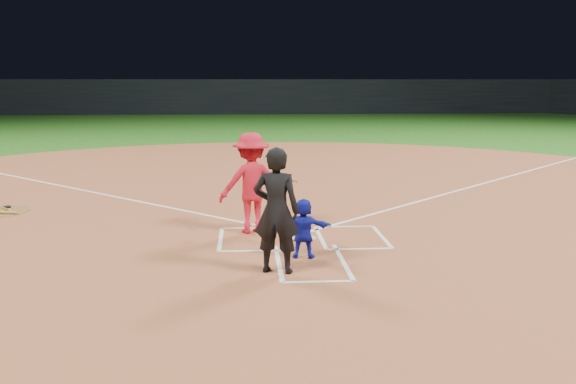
{
  "coord_description": "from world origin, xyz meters",
  "views": [
    {
      "loc": [
        -1.11,
        -12.19,
        3.05
      ],
      "look_at": [
        -0.3,
        -0.4,
        1.0
      ],
      "focal_mm": 40.0,
      "sensor_mm": 36.0,
      "label": 1
    }
  ],
  "objects": [
    {
      "name": "bat_weight_donut",
      "position": [
        -6.85,
        3.44,
        0.05
      ],
      "size": [
        0.19,
        0.19,
        0.05
      ],
      "primitive_type": "torus",
      "color": "black",
      "rests_on": "on_deck_circle"
    },
    {
      "name": "ground",
      "position": [
        0.0,
        0.0,
        0.0
      ],
      "size": [
        120.0,
        120.0,
        0.0
      ],
      "primitive_type": "plane",
      "color": "#1D5615",
      "rests_on": "ground"
    },
    {
      "name": "on_deck_bat_c",
      "position": [
        -6.75,
        2.74,
        0.05
      ],
      "size": [
        0.84,
        0.21,
        0.06
      ],
      "primitive_type": "cylinder",
      "rotation": [
        1.57,
        0.0,
        1.4
      ],
      "color": "olive",
      "rests_on": "on_deck_circle"
    },
    {
      "name": "catcher",
      "position": [
        -0.1,
        -1.41,
        0.54
      ],
      "size": [
        1.01,
        0.46,
        1.05
      ],
      "primitive_type": "imported",
      "rotation": [
        0.0,
        0.0,
        2.98
      ],
      "color": "#161EB7",
      "rests_on": "home_plate_dirt"
    },
    {
      "name": "stadium_wall_far",
      "position": [
        0.0,
        48.0,
        1.6
      ],
      "size": [
        80.0,
        1.2,
        3.2
      ],
      "primitive_type": "cube",
      "color": "black",
      "rests_on": "ground"
    },
    {
      "name": "home_plate_dirt",
      "position": [
        0.0,
        6.0,
        0.01
      ],
      "size": [
        28.0,
        28.0,
        0.01
      ],
      "primitive_type": "cylinder",
      "color": "brown",
      "rests_on": "ground"
    },
    {
      "name": "home_plate",
      "position": [
        0.0,
        0.0,
        0.02
      ],
      "size": [
        0.6,
        0.6,
        0.02
      ],
      "primitive_type": "cylinder",
      "rotation": [
        0.0,
        0.0,
        3.14
      ],
      "color": "silver",
      "rests_on": "home_plate_dirt"
    },
    {
      "name": "batter_at_plate",
      "position": [
        -0.97,
        0.56,
        1.02
      ],
      "size": [
        1.67,
        1.05,
        2.02
      ],
      "color": "red",
      "rests_on": "home_plate_dirt"
    },
    {
      "name": "chalk_markings",
      "position": [
        0.0,
        5.29,
        0.01
      ],
      "size": [
        28.35,
        17.32,
        0.01
      ],
      "color": "white",
      "rests_on": "home_plate_dirt"
    },
    {
      "name": "on_deck_bat_a",
      "position": [
        -6.9,
        3.29,
        0.05
      ],
      "size": [
        0.54,
        0.72,
        0.06
      ],
      "primitive_type": "cylinder",
      "rotation": [
        1.57,
        0.0,
        0.62
      ],
      "color": "brown",
      "rests_on": "on_deck_circle"
    },
    {
      "name": "umpire",
      "position": [
        -0.61,
        -2.24,
        1.03
      ],
      "size": [
        0.84,
        0.67,
        2.03
      ],
      "primitive_type": "imported",
      "rotation": [
        0.0,
        0.0,
        2.87
      ],
      "color": "black",
      "rests_on": "home_plate_dirt"
    }
  ]
}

